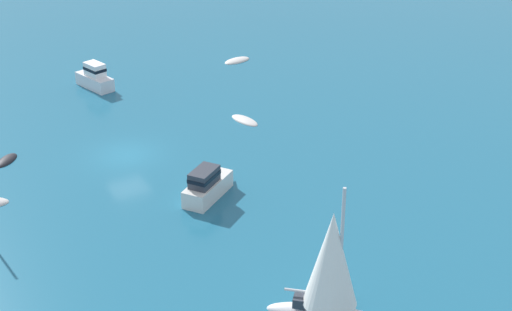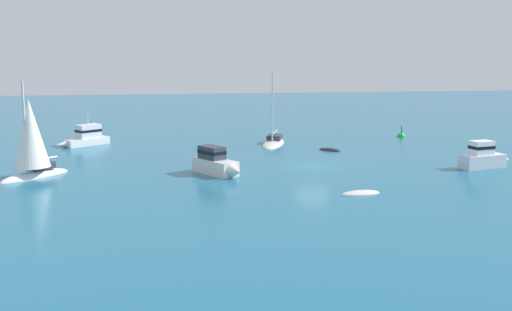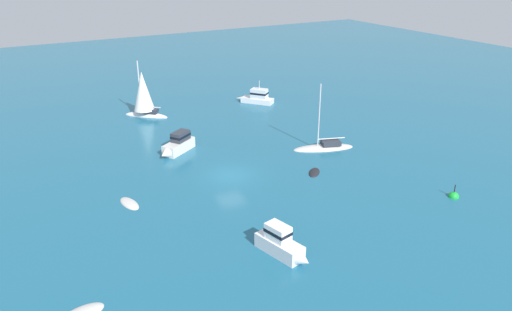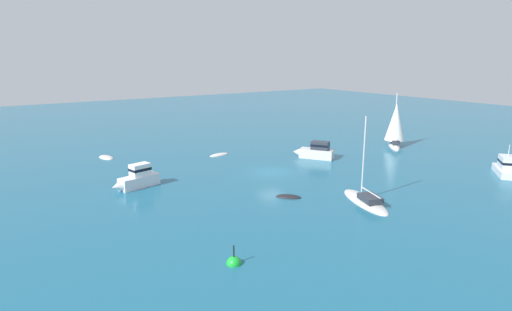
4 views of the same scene
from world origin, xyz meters
name	(u,v)px [view 4 (image 4 of 4)]	position (x,y,z in m)	size (l,w,h in m)	color
ground_plane	(271,172)	(0.00, 0.00, 0.00)	(160.00, 160.00, 0.00)	#1E607F
cabin_cruiser	(506,167)	(18.70, -13.51, 0.78)	(4.80, 4.12, 3.07)	white
dinghy	(106,158)	(-12.17, 15.57, 0.00)	(1.69, 2.76, 0.46)	silver
rib	(289,197)	(-3.27, -6.97, 0.00)	(2.16, 2.16, 0.46)	black
sailboat	(365,201)	(1.08, -11.38, 0.10)	(3.86, 6.60, 7.24)	silver
tender	(219,155)	(-0.72, 9.52, 0.00)	(2.75, 1.48, 0.42)	silver
launch	(137,179)	(-12.80, 2.65, 0.82)	(4.56, 2.15, 2.10)	white
sailboat_1	(395,127)	(20.60, 1.31, 2.56)	(4.72, 4.89, 7.33)	white
launch_1	(315,151)	(7.69, 2.05, 0.81)	(3.60, 4.62, 1.99)	silver
channel_buoy	(234,264)	(-12.87, -14.21, 0.00)	(0.88, 0.88, 1.55)	green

